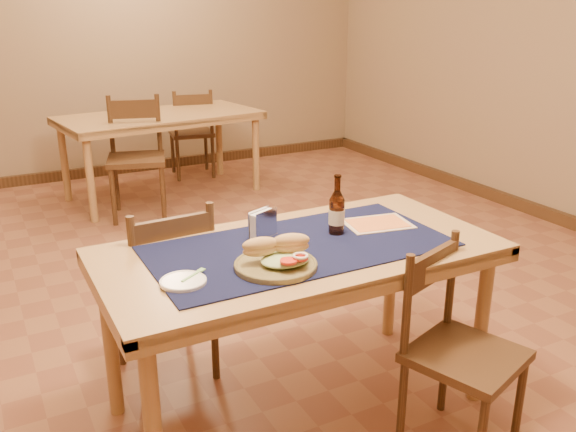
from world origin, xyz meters
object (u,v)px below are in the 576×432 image
chair_main_far (166,288)px  beer_bottle (337,212)px  back_table (160,123)px  chair_main_near (457,348)px  sandwich_plate (278,259)px  main_table (299,266)px  napkin_holder (263,225)px

chair_main_far → beer_bottle: size_ratio=3.45×
back_table → chair_main_near: (0.02, -3.80, -0.24)m
chair_main_far → sandwich_plate: same height
main_table → sandwich_plate: bearing=-139.1°
chair_main_far → main_table: bearing=-48.4°
sandwich_plate → beer_bottle: (0.38, 0.20, 0.06)m
chair_main_near → back_table: bearing=90.3°
back_table → napkin_holder: size_ratio=12.52×
napkin_holder → main_table: bearing=-58.3°
back_table → sandwich_plate: (-0.58, -3.46, 0.12)m
back_table → main_table: bearing=-96.9°
main_table → chair_main_far: 0.68m
beer_bottle → main_table: bearing=-166.1°
back_table → beer_bottle: 3.27m
chair_main_far → back_table: bearing=73.7°
chair_main_far → sandwich_plate: bearing=-68.1°
back_table → beer_bottle: (-0.20, -3.26, 0.18)m
main_table → napkin_holder: napkin_holder is taller
chair_main_near → beer_bottle: (-0.22, 0.54, 0.42)m
main_table → chair_main_far: size_ratio=1.83×
chair_main_far → napkin_holder: napkin_holder is taller
beer_bottle → back_table: bearing=86.5°
sandwich_plate → chair_main_far: bearing=111.9°
chair_main_far → napkin_holder: bearing=-44.7°
beer_bottle → napkin_holder: bearing=161.7°
main_table → beer_bottle: size_ratio=6.32×
beer_bottle → chair_main_near: bearing=-68.2°
back_table → chair_main_near: 3.81m
chair_main_far → beer_bottle: bearing=-34.3°
chair_main_far → beer_bottle: (0.63, -0.43, 0.40)m
sandwich_plate → chair_main_near: bearing=-29.8°
sandwich_plate → napkin_holder: bearing=74.8°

